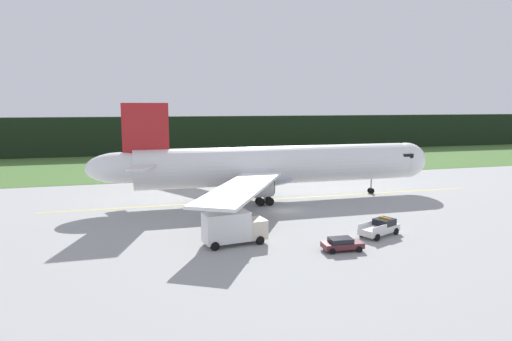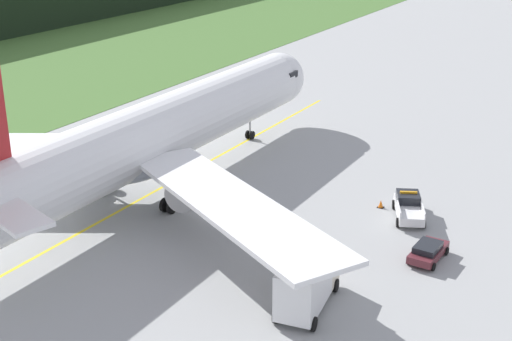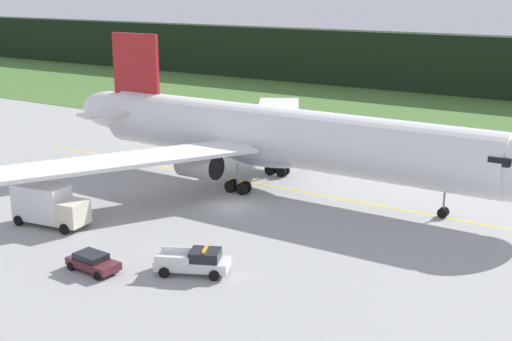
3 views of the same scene
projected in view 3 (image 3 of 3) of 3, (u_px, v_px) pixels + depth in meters
The scene contains 9 objects.
ground at pixel (231, 206), 62.25m from camera, with size 320.00×320.00×0.00m, color #999A9A.
grass_verge at pixel (421, 117), 104.09m from camera, with size 320.00×46.86×0.04m, color #42692E.
distant_tree_line at pixel (470, 66), 123.21m from camera, with size 288.00×5.11×10.95m, color black.
taxiway_centerline_main at pixel (285, 188), 67.65m from camera, with size 67.95×0.30×0.01m, color yellow.
airliner at pixel (280, 138), 66.57m from camera, with size 53.13×48.54×14.64m.
ops_pickup_truck at pixel (195, 261), 47.50m from camera, with size 5.58×3.97×1.94m.
catering_truck at pixel (49, 205), 56.83m from camera, with size 6.84×3.45×3.64m.
staff_car at pixel (93, 262), 47.99m from camera, with size 4.11×2.18×1.30m.
apron_cone at pixel (224, 259), 49.41m from camera, with size 0.53×0.53×0.67m.
Camera 3 is at (33.88, -48.52, 19.74)m, focal length 47.27 mm.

